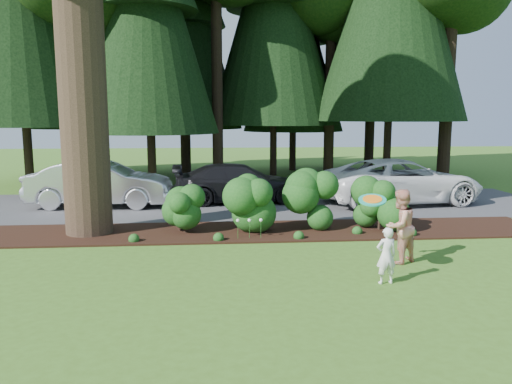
# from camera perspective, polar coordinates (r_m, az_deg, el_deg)

# --- Properties ---
(ground) EXTENTS (80.00, 80.00, 0.00)m
(ground) POSITION_cam_1_polar(r_m,az_deg,el_deg) (10.78, 1.77, -8.58)
(ground) COLOR #3D631C
(ground) RESTS_ON ground
(mulch_bed) EXTENTS (16.00, 2.50, 0.05)m
(mulch_bed) POSITION_cam_1_polar(r_m,az_deg,el_deg) (13.90, 0.23, -4.50)
(mulch_bed) COLOR black
(mulch_bed) RESTS_ON ground
(driveway) EXTENTS (22.00, 6.00, 0.03)m
(driveway) POSITION_cam_1_polar(r_m,az_deg,el_deg) (18.05, -0.96, -1.45)
(driveway) COLOR #38383A
(driveway) RESTS_ON ground
(shrub_row) EXTENTS (6.53, 1.60, 1.61)m
(shrub_row) POSITION_cam_1_polar(r_m,az_deg,el_deg) (13.72, 3.48, -1.35)
(shrub_row) COLOR #164716
(shrub_row) RESTS_ON ground
(lily_cluster) EXTENTS (0.69, 0.09, 0.57)m
(lily_cluster) POSITION_cam_1_polar(r_m,az_deg,el_deg) (12.94, -0.76, -3.36)
(lily_cluster) COLOR #164716
(lily_cluster) RESTS_ON ground
(car_silver_wagon) EXTENTS (5.02, 1.96, 1.63)m
(car_silver_wagon) POSITION_cam_1_polar(r_m,az_deg,el_deg) (18.33, -17.36, 0.93)
(car_silver_wagon) COLOR silver
(car_silver_wagon) RESTS_ON driveway
(car_white_suv) EXTENTS (6.17, 3.50, 1.62)m
(car_white_suv) POSITION_cam_1_polar(r_m,az_deg,el_deg) (18.88, 16.24, 1.19)
(car_white_suv) COLOR white
(car_white_suv) RESTS_ON driveway
(car_dark_suv) EXTENTS (5.00, 2.28, 1.42)m
(car_dark_suv) POSITION_cam_1_polar(r_m,az_deg,el_deg) (18.42, -1.89, 1.04)
(car_dark_suv) COLOR black
(car_dark_suv) RESTS_ON driveway
(child) EXTENTS (0.43, 0.31, 1.11)m
(child) POSITION_cam_1_polar(r_m,az_deg,el_deg) (9.94, 14.66, -7.04)
(child) COLOR white
(child) RESTS_ON ground
(adult) EXTENTS (1.00, 0.94, 1.63)m
(adult) POSITION_cam_1_polar(r_m,az_deg,el_deg) (11.34, 16.12, -3.79)
(adult) COLOR red
(adult) RESTS_ON ground
(frisbee) EXTENTS (0.54, 0.52, 0.21)m
(frisbee) POSITION_cam_1_polar(r_m,az_deg,el_deg) (9.86, 13.16, -0.87)
(frisbee) COLOR teal
(frisbee) RESTS_ON ground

